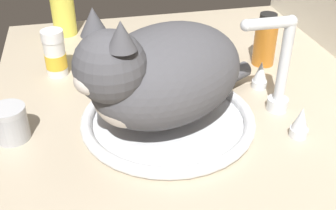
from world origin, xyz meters
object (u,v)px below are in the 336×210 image
at_px(cat, 159,74).
at_px(metal_jar, 10,123).
at_px(amber_bottle, 265,41).
at_px(soap_pump_bottle, 63,10).
at_px(sink_basin, 168,119).
at_px(pill_bottle, 55,55).
at_px(faucet, 278,76).

relative_size(cat, metal_jar, 5.94).
bearing_deg(amber_bottle, soap_pump_bottle, -122.01).
height_order(sink_basin, pill_bottle, pill_bottle).
relative_size(faucet, cat, 0.55).
distance_m(metal_jar, pill_bottle, 0.23).
bearing_deg(faucet, amber_bottle, 162.44).
bearing_deg(cat, metal_jar, -95.81).
xyz_separation_m(metal_jar, amber_bottle, (-0.17, 0.54, 0.03)).
height_order(faucet, metal_jar, faucet).
distance_m(sink_basin, metal_jar, 0.28).
relative_size(sink_basin, pill_bottle, 3.08).
distance_m(cat, soap_pump_bottle, 0.50).
relative_size(faucet, pill_bottle, 1.99).
bearing_deg(cat, sink_basin, 119.22).
distance_m(metal_jar, amber_bottle, 0.57).
relative_size(cat, amber_bottle, 3.10).
xyz_separation_m(sink_basin, faucet, (-0.00, 0.21, 0.07)).
bearing_deg(faucet, cat, -87.43).
xyz_separation_m(sink_basin, cat, (0.01, -0.02, 0.10)).
distance_m(sink_basin, amber_bottle, 0.33).
distance_m(sink_basin, pill_bottle, 0.31).
xyz_separation_m(sink_basin, amber_bottle, (-0.19, 0.27, 0.05)).
bearing_deg(soap_pump_bottle, metal_jar, -12.26).
bearing_deg(sink_basin, metal_jar, -93.32).
bearing_deg(sink_basin, faucet, 90.00).
distance_m(sink_basin, faucet, 0.22).
bearing_deg(pill_bottle, metal_jar, -19.04).
xyz_separation_m(sink_basin, metal_jar, (-0.02, -0.27, 0.02)).
distance_m(pill_bottle, amber_bottle, 0.47).
bearing_deg(sink_basin, soap_pump_bottle, -159.25).
bearing_deg(amber_bottle, faucet, -17.56).
relative_size(faucet, amber_bottle, 1.72).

